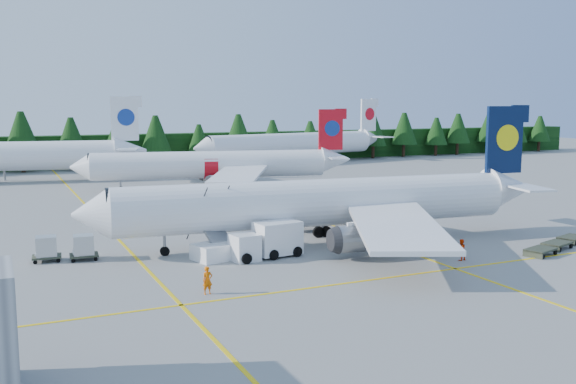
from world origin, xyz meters
name	(u,v)px	position (x,y,z in m)	size (l,w,h in m)	color
ground	(340,259)	(0.00, 0.00, 0.00)	(320.00, 320.00, 0.00)	gray
taxi_stripe_a	(108,228)	(-14.00, 20.00, 0.01)	(0.25, 120.00, 0.01)	yellow
taxi_stripe_b	(298,213)	(6.00, 20.00, 0.01)	(0.25, 120.00, 0.01)	yellow
taxi_stripe_cross	(384,278)	(0.00, -6.00, 0.01)	(80.00, 0.25, 0.01)	yellow
treeline_hedge	(129,150)	(0.00, 82.00, 3.00)	(220.00, 4.00, 6.00)	black
airliner_navy	(310,204)	(0.14, 5.35, 3.45)	(39.40, 32.27, 11.47)	white
airliner_red	(206,165)	(3.15, 43.48, 3.29)	(37.21, 30.30, 10.95)	white
airliner_far_right	(287,144)	(28.57, 71.75, 4.01)	(43.49, 12.42, 12.78)	white
airstairs	(221,245)	(-7.99, 4.40, 0.91)	(5.08, 6.90, 4.16)	white
service_truck	(266,241)	(-4.92, 2.79, 1.32)	(5.74, 2.67, 2.68)	silver
dolly_train	(557,243)	(17.67, -4.34, 0.48)	(8.90, 4.59, 0.15)	#363C2C
uld_pair	(65,247)	(-18.97, 8.19, 1.07)	(4.77, 2.46, 1.59)	#363C2C
crew_a	(208,280)	(-11.91, -4.51, 0.87)	(0.64, 0.42, 1.74)	#E65F04
crew_b	(461,250)	(8.00, -4.17, 0.81)	(0.79, 0.61, 1.62)	#FF3805
crew_c	(388,231)	(7.10, 4.20, 0.79)	(0.66, 0.44, 1.59)	#FF5905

